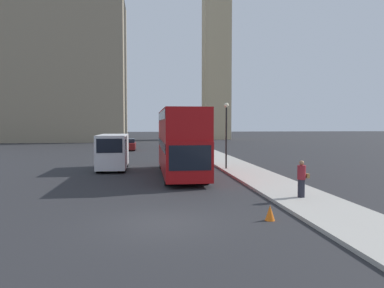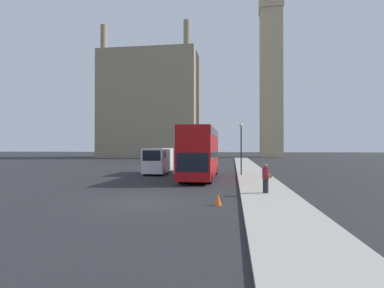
{
  "view_description": "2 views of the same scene",
  "coord_description": "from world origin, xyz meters",
  "px_view_note": "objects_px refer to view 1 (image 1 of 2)",
  "views": [
    {
      "loc": [
        -0.53,
        -13.02,
        3.49
      ],
      "look_at": [
        2.39,
        11.02,
        2.17
      ],
      "focal_mm": 35.0,
      "sensor_mm": 36.0,
      "label": 1
    },
    {
      "loc": [
        4.57,
        -14.47,
        2.78
      ],
      "look_at": [
        -0.23,
        20.74,
        3.14
      ],
      "focal_mm": 28.0,
      "sensor_mm": 36.0,
      "label": 2
    }
  ],
  "objects_px": {
    "street_lamp": "(226,124)",
    "parked_sedan": "(129,145)",
    "white_van": "(113,151)",
    "clock_tower": "(216,11)",
    "red_double_decker_bus": "(181,139)",
    "pedestrian": "(302,179)"
  },
  "relations": [
    {
      "from": "white_van",
      "to": "parked_sedan",
      "type": "bearing_deg",
      "value": 89.37
    },
    {
      "from": "red_double_decker_bus",
      "to": "parked_sedan",
      "type": "relative_size",
      "value": 2.56
    },
    {
      "from": "pedestrian",
      "to": "clock_tower",
      "type": "bearing_deg",
      "value": 82.67
    },
    {
      "from": "street_lamp",
      "to": "red_double_decker_bus",
      "type": "bearing_deg",
      "value": -147.56
    },
    {
      "from": "red_double_decker_bus",
      "to": "pedestrian",
      "type": "bearing_deg",
      "value": -62.02
    },
    {
      "from": "street_lamp",
      "to": "pedestrian",
      "type": "bearing_deg",
      "value": -84.45
    },
    {
      "from": "clock_tower",
      "to": "street_lamp",
      "type": "relative_size",
      "value": 11.42
    },
    {
      "from": "clock_tower",
      "to": "parked_sedan",
      "type": "relative_size",
      "value": 12.86
    },
    {
      "from": "clock_tower",
      "to": "street_lamp",
      "type": "height_order",
      "value": "clock_tower"
    },
    {
      "from": "white_van",
      "to": "street_lamp",
      "type": "distance_m",
      "value": 8.8
    },
    {
      "from": "red_double_decker_bus",
      "to": "pedestrian",
      "type": "height_order",
      "value": "red_double_decker_bus"
    },
    {
      "from": "white_van",
      "to": "red_double_decker_bus",
      "type": "bearing_deg",
      "value": -37.92
    },
    {
      "from": "white_van",
      "to": "parked_sedan",
      "type": "relative_size",
      "value": 1.25
    },
    {
      "from": "red_double_decker_bus",
      "to": "white_van",
      "type": "height_order",
      "value": "red_double_decker_bus"
    },
    {
      "from": "clock_tower",
      "to": "white_van",
      "type": "bearing_deg",
      "value": -108.44
    },
    {
      "from": "white_van",
      "to": "clock_tower",
      "type": "bearing_deg",
      "value": 71.56
    },
    {
      "from": "street_lamp",
      "to": "parked_sedan",
      "type": "xyz_separation_m",
      "value": [
        -8.21,
        22.41,
        -2.74
      ]
    },
    {
      "from": "red_double_decker_bus",
      "to": "pedestrian",
      "type": "xyz_separation_m",
      "value": [
        4.71,
        -8.87,
        -1.46
      ]
    },
    {
      "from": "street_lamp",
      "to": "parked_sedan",
      "type": "relative_size",
      "value": 1.13
    },
    {
      "from": "clock_tower",
      "to": "red_double_decker_bus",
      "type": "height_order",
      "value": "clock_tower"
    },
    {
      "from": "street_lamp",
      "to": "clock_tower",
      "type": "bearing_deg",
      "value": 80.14
    },
    {
      "from": "red_double_decker_bus",
      "to": "pedestrian",
      "type": "relative_size",
      "value": 6.64
    }
  ]
}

